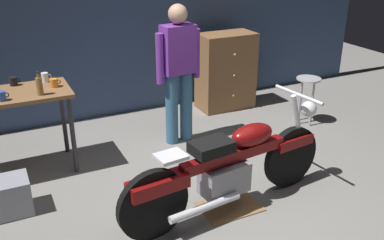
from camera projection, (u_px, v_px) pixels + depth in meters
name	position (u px, v px, depth m)	size (l,w,h in m)	color
ground_plane	(223.00, 211.00, 4.02)	(12.00, 12.00, 0.00)	gray
back_wall	(122.00, 2.00, 5.72)	(8.00, 0.12, 3.10)	#384C70
workbench	(5.00, 105.00, 4.36)	(1.30, 0.64, 0.90)	brown
motorcycle	(231.00, 166.00, 3.89)	(2.18, 0.64, 1.00)	black
person_standing	(178.00, 69.00, 5.04)	(0.57, 0.25, 1.67)	#366588
shop_stool	(308.00, 88.00, 5.70)	(0.32, 0.32, 0.64)	#B2B2B7
wooden_dresser	(226.00, 71.00, 6.24)	(0.80, 0.47, 1.10)	brown
drip_tray	(230.00, 207.00, 4.07)	(0.56, 0.40, 0.01)	olive
storage_bin	(5.00, 197.00, 3.92)	(0.44, 0.32, 0.34)	gray
mug_blue_enamel	(2.00, 96.00, 4.13)	(0.11, 0.08, 0.09)	#2D51AD
mug_black_matte	(14.00, 81.00, 4.55)	(0.11, 0.08, 0.09)	black
mug_orange_travel	(54.00, 83.00, 4.50)	(0.11, 0.08, 0.09)	orange
mug_white_ceramic	(45.00, 77.00, 4.65)	(0.11, 0.07, 0.10)	white
bottle	(39.00, 86.00, 4.26)	(0.06, 0.06, 0.24)	olive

